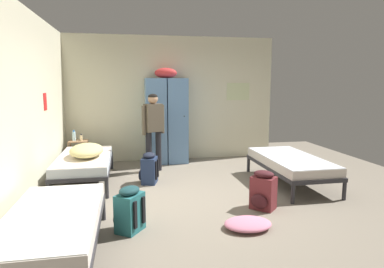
{
  "coord_description": "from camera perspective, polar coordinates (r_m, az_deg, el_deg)",
  "views": [
    {
      "loc": [
        -1.01,
        -4.94,
        1.76
      ],
      "look_at": [
        0.0,
        0.27,
        0.95
      ],
      "focal_mm": 31.66,
      "sensor_mm": 36.0,
      "label": 1
    }
  ],
  "objects": [
    {
      "name": "person_traveler",
      "position": [
        6.7,
        -6.53,
        1.51
      ],
      "size": [
        0.45,
        0.31,
        1.54
      ],
      "color": "black",
      "rests_on": "ground_plane"
    },
    {
      "name": "backpack_maroon",
      "position": [
        4.89,
        11.88,
        -9.37
      ],
      "size": [
        0.42,
        0.42,
        0.55
      ],
      "color": "maroon",
      "rests_on": "ground_plane"
    },
    {
      "name": "bedding_heap",
      "position": [
        6.13,
        -17.34,
        -2.64
      ],
      "size": [
        0.56,
        0.89,
        0.22
      ],
      "color": "#D1C67F",
      "rests_on": "bed_left_rear"
    },
    {
      "name": "backpack_teal",
      "position": [
        4.18,
        -10.55,
        -12.47
      ],
      "size": [
        0.41,
        0.41,
        0.55
      ],
      "color": "#23666B",
      "rests_on": "ground_plane"
    },
    {
      "name": "water_bottle",
      "position": [
        7.39,
        -19.26,
        -0.3
      ],
      "size": [
        0.07,
        0.07,
        0.22
      ],
      "color": "#B2DBEA",
      "rests_on": "shelf_unit"
    },
    {
      "name": "room_backdrop",
      "position": [
        6.23,
        -13.12,
        5.05
      ],
      "size": [
        4.74,
        5.42,
        2.78
      ],
      "color": "beige",
      "rests_on": "ground_plane"
    },
    {
      "name": "locker_bank",
      "position": [
        7.43,
        -4.35,
        2.54
      ],
      "size": [
        0.9,
        0.55,
        2.07
      ],
      "color": "#5B84B2",
      "rests_on": "ground_plane"
    },
    {
      "name": "ground_plane",
      "position": [
        5.34,
        0.56,
        -10.57
      ],
      "size": [
        8.57,
        8.57,
        0.0
      ],
      "primitive_type": "plane",
      "color": "gray"
    },
    {
      "name": "backpack_navy",
      "position": [
        6.02,
        -7.28,
        -5.82
      ],
      "size": [
        0.39,
        0.37,
        0.55
      ],
      "color": "navy",
      "rests_on": "ground_plane"
    },
    {
      "name": "lotion_bottle",
      "position": [
        7.32,
        -18.16,
        -0.61
      ],
      "size": [
        0.06,
        0.06,
        0.14
      ],
      "color": "beige",
      "rests_on": "shelf_unit"
    },
    {
      "name": "shelf_unit",
      "position": [
        7.42,
        -18.55,
        -2.77
      ],
      "size": [
        0.38,
        0.3,
        0.57
      ],
      "color": "#99704C",
      "rests_on": "ground_plane"
    },
    {
      "name": "bed_left_rear",
      "position": [
        6.26,
        -17.65,
        -4.46
      ],
      "size": [
        0.9,
        1.9,
        0.49
      ],
      "color": "#28282D",
      "rests_on": "ground_plane"
    },
    {
      "name": "bed_left_front",
      "position": [
        3.73,
        -22.43,
        -13.68
      ],
      "size": [
        0.9,
        1.9,
        0.49
      ],
      "color": "#28282D",
      "rests_on": "ground_plane"
    },
    {
      "name": "clothes_pile_pink",
      "position": [
        4.31,
        9.4,
        -14.71
      ],
      "size": [
        0.58,
        0.46,
        0.11
      ],
      "color": "pink",
      "rests_on": "ground_plane"
    },
    {
      "name": "bed_right",
      "position": [
        6.14,
        16.24,
        -4.65
      ],
      "size": [
        0.9,
        1.9,
        0.49
      ],
      "color": "#28282D",
      "rests_on": "ground_plane"
    }
  ]
}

